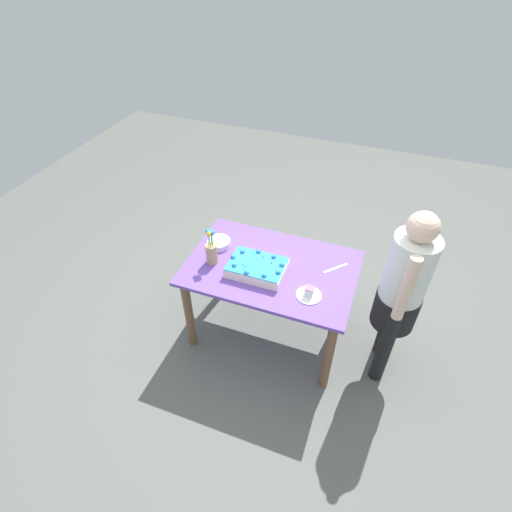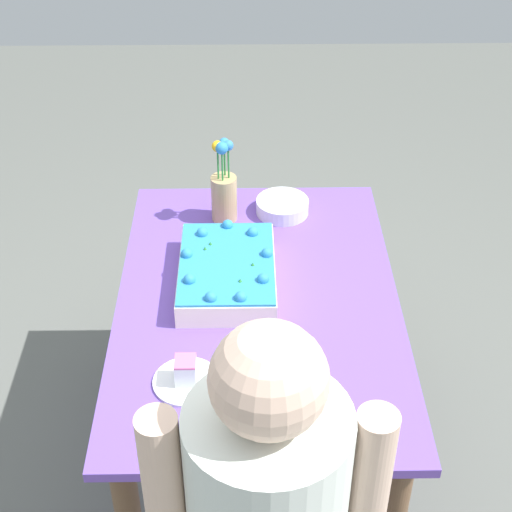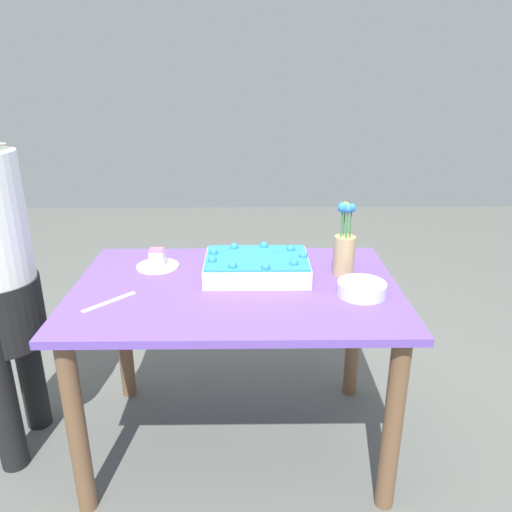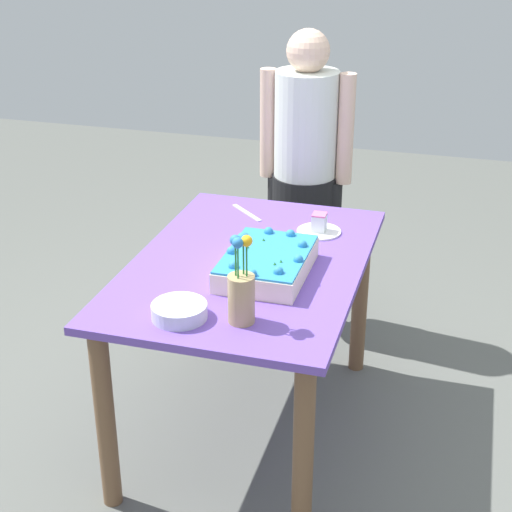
% 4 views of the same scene
% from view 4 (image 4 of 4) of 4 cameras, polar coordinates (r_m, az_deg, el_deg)
% --- Properties ---
extents(ground_plane, '(8.00, 8.00, 0.00)m').
position_cam_4_polar(ground_plane, '(3.38, -0.48, -12.23)').
color(ground_plane, '#5C5F59').
extents(dining_table, '(1.29, 0.86, 0.77)m').
position_cam_4_polar(dining_table, '(3.04, -0.53, -2.61)').
color(dining_table, '#6A49B1').
rests_on(dining_table, ground_plane).
extents(sheet_cake, '(0.43, 0.30, 0.11)m').
position_cam_4_polar(sheet_cake, '(2.86, 0.80, -0.50)').
color(sheet_cake, '#FEEDCD').
rests_on(sheet_cake, dining_table).
extents(serving_plate_with_slice, '(0.18, 0.18, 0.08)m').
position_cam_4_polar(serving_plate_with_slice, '(3.23, 4.61, 2.12)').
color(serving_plate_with_slice, white).
rests_on(serving_plate_with_slice, dining_table).
extents(cake_knife, '(0.16, 0.18, 0.00)m').
position_cam_4_polar(cake_knife, '(3.42, -0.68, 3.17)').
color(cake_knife, silver).
rests_on(cake_knife, dining_table).
extents(flower_vase, '(0.09, 0.09, 0.31)m').
position_cam_4_polar(flower_vase, '(2.52, -1.07, -2.52)').
color(flower_vase, tan).
rests_on(flower_vase, dining_table).
extents(fruit_bowl, '(0.19, 0.19, 0.05)m').
position_cam_4_polar(fruit_bowl, '(2.59, -5.60, -4.00)').
color(fruit_bowl, silver).
rests_on(fruit_bowl, dining_table).
extents(person_standing, '(0.31, 0.45, 1.49)m').
position_cam_4_polar(person_standing, '(3.80, 3.61, 6.68)').
color(person_standing, black).
rests_on(person_standing, ground_plane).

